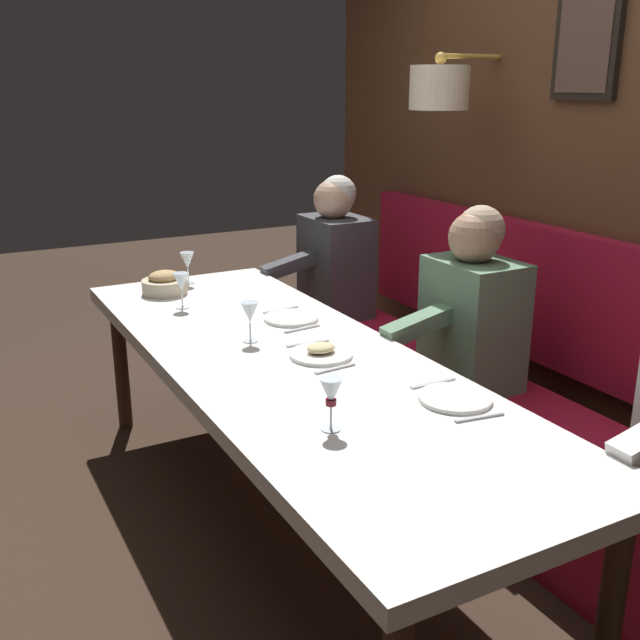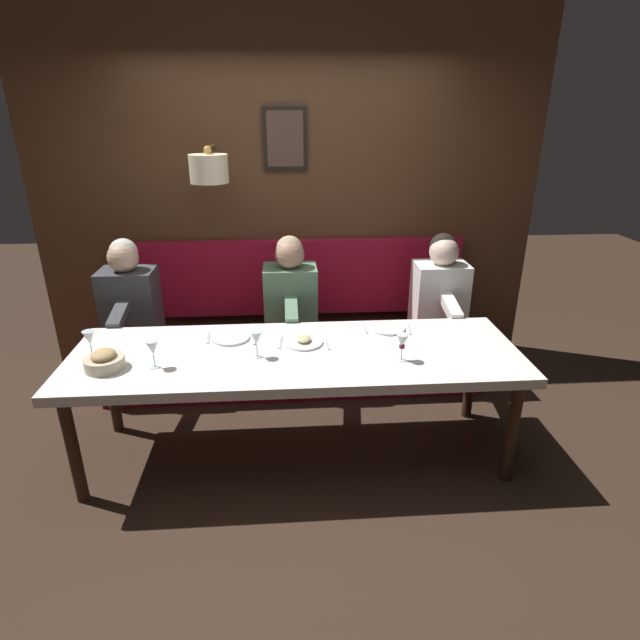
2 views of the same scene
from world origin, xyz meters
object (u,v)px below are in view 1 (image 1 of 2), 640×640
Objects in this scene: diner_near at (472,305)px; diner_middle at (335,252)px; dining_table at (289,372)px; wine_glass_3 at (181,283)px; wine_glass_2 at (331,394)px; wine_glass_0 at (187,261)px; bread_bowl at (165,284)px; wine_glass_1 at (250,313)px.

diner_middle is at bearing 90.00° from diner_near.
diner_middle is (0.88, 1.21, 0.14)m from dining_table.
diner_near is at bearing 0.98° from dining_table.
wine_glass_3 is (-1.03, 0.79, 0.04)m from diner_near.
diner_near reaches higher than wine_glass_2.
diner_middle reaches higher than dining_table.
bread_bowl is (-0.16, -0.12, -0.07)m from wine_glass_0.
dining_table is at bearing -75.59° from wine_glass_1.
wine_glass_3 is 0.28m from bread_bowl.
diner_middle is 3.60× the size of bread_bowl.
wine_glass_2 is at bearing -149.05° from diner_near.
wine_glass_1 is (-0.94, -0.98, 0.04)m from diner_middle.
dining_table is 3.43× the size of diner_middle.
dining_table is 1.10m from bread_bowl.
wine_glass_0 is (-0.87, -0.01, 0.04)m from diner_middle.
wine_glass_2 is 1.69m from bread_bowl.
wine_glass_0 is (0.02, 1.20, 0.18)m from dining_table.
diner_near is 1.47m from wine_glass_0.
wine_glass_0 is at bearing 84.40° from wine_glass_2.
wine_glass_3 reaches higher than dining_table.
wine_glass_2 is (-0.16, -0.61, 0.18)m from dining_table.
wine_glass_1 is 0.86m from bread_bowl.
diner_near is at bearing -90.00° from diner_middle.
diner_middle reaches higher than wine_glass_2.
bread_bowl is (0.00, 0.28, -0.07)m from wine_glass_3.
dining_table is 16.53× the size of wine_glass_3.
diner_middle reaches higher than wine_glass_3.
wine_glass_2 reaches higher than bread_bowl.
bread_bowl is (-0.09, 0.85, -0.07)m from wine_glass_1.
wine_glass_0 and wine_glass_2 have the same top height.
diner_near is 4.82× the size of wine_glass_1.
bread_bowl is at bearing 95.80° from wine_glass_1.
wine_glass_1 is at bearing 167.17° from diner_near.
dining_table is 16.53× the size of wine_glass_1.
wine_glass_1 is at bearing 83.01° from wine_glass_2.
dining_table is at bearing 75.15° from wine_glass_2.
diner_middle is 1.36m from wine_glass_1.
wine_glass_0 reaches higher than dining_table.
diner_middle reaches higher than wine_glass_1.
wine_glass_2 is at bearing -95.60° from wine_glass_0.
diner_middle reaches higher than wine_glass_0.
wine_glass_1 and wine_glass_2 have the same top height.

